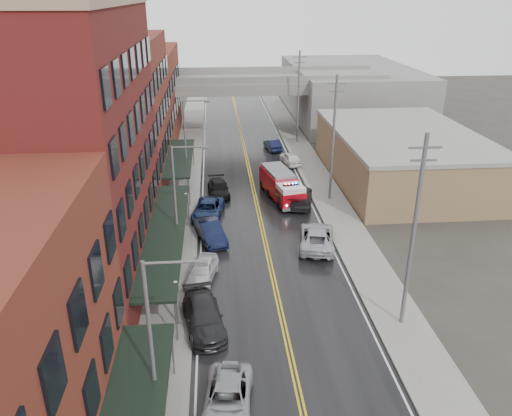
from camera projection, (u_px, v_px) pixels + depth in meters
road at (261, 224)px, 43.74m from camera, size 11.00×160.00×0.02m
sidewalk_left at (177, 226)px, 43.14m from camera, size 3.00×160.00×0.15m
sidewalk_right at (343, 220)px, 44.28m from camera, size 3.00×160.00×0.15m
curb_left at (196, 226)px, 43.27m from camera, size 0.30×160.00×0.15m
curb_right at (325, 221)px, 44.15m from camera, size 0.30×160.00×0.15m
brick_building_b at (70, 153)px, 32.73m from camera, size 9.00×20.00×18.00m
brick_building_c at (118, 115)px, 49.32m from camera, size 9.00×15.00×15.00m
brick_building_far at (141, 97)px, 65.92m from camera, size 9.00×20.00×12.00m
tan_building at (402, 157)px, 53.13m from camera, size 14.00×22.00×5.00m
right_far_block at (349, 92)px, 80.12m from camera, size 18.00×30.00×8.00m
awning_1 at (166, 232)px, 35.57m from camera, size 2.60×18.00×3.09m
awning_2 at (180, 157)px, 51.57m from camera, size 2.60×13.00×3.09m
globe_lamp_1 at (176, 293)px, 29.52m from camera, size 0.44×0.44×3.12m
globe_lamp_2 at (186, 202)px, 42.32m from camera, size 0.44×0.44×3.12m
street_lamp_0 at (157, 340)px, 21.06m from camera, size 2.64×0.22×9.00m
street_lamp_1 at (178, 197)px, 35.68m from camera, size 2.64×0.22×9.00m
street_lamp_2 at (187, 138)px, 50.31m from camera, size 2.64×0.22×9.00m
utility_pole_0 at (414, 231)px, 28.08m from camera, size 1.80×0.24×12.00m
utility_pole_1 at (333, 137)px, 46.36m from camera, size 1.80×0.24×12.00m
utility_pole_2 at (298, 96)px, 64.65m from camera, size 1.80×0.24×12.00m
overpass at (240, 90)px, 70.61m from camera, size 40.00×10.00×7.50m
fire_truck at (282, 185)px, 48.45m from camera, size 4.12×7.72×2.70m
parked_car_left_2 at (228, 399)px, 23.99m from camera, size 2.86×5.21×1.38m
parked_car_left_3 at (204, 317)px, 29.94m from camera, size 3.07×5.69×1.57m
parked_car_left_4 at (202, 270)px, 35.02m from camera, size 2.65×4.57×1.46m
parked_car_left_5 at (211, 232)px, 40.52m from camera, size 2.92×5.12×1.60m
parked_car_left_6 at (208, 210)px, 44.78m from camera, size 3.25×5.63×1.48m
parked_car_left_7 at (219, 189)px, 49.63m from camera, size 2.38×5.00×1.41m
parked_car_right_0 at (317, 237)px, 39.63m from camera, size 3.77×6.21×1.61m
parked_car_right_1 at (300, 196)px, 47.58m from camera, size 3.38×5.94×1.62m
parked_car_right_2 at (290, 158)px, 58.65m from camera, size 2.41×4.53×1.47m
parked_car_right_3 at (273, 145)px, 64.04m from camera, size 2.14×4.39×1.39m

